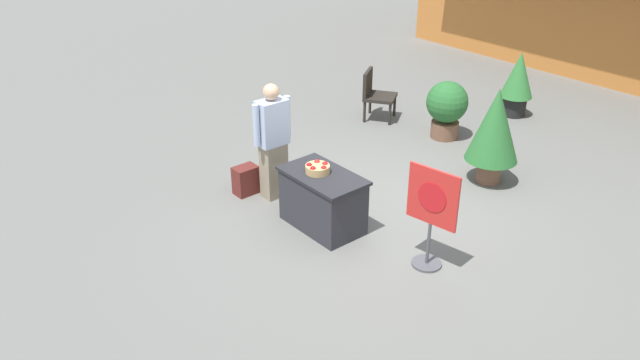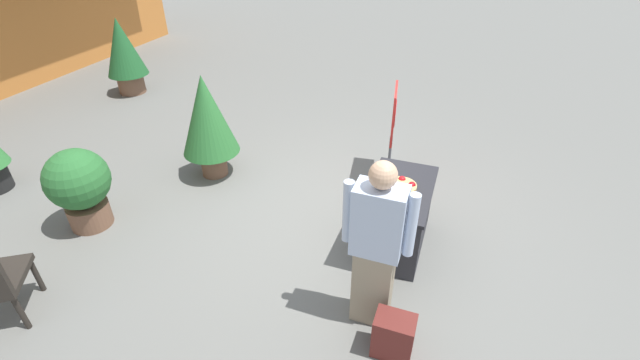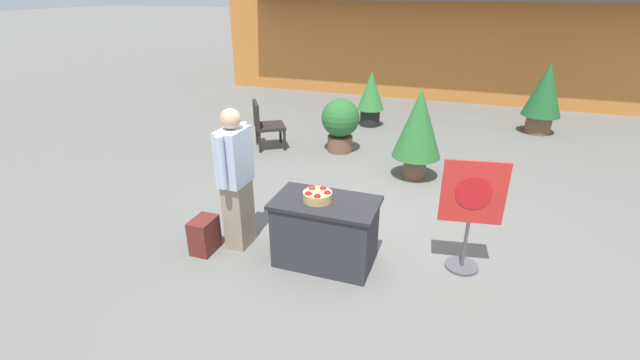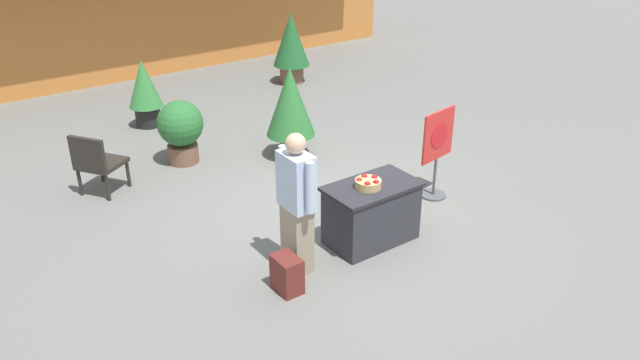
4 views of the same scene
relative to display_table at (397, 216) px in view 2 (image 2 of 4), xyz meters
name	(u,v)px [view 2 (image 2 of 4)]	position (x,y,z in m)	size (l,w,h in m)	color
ground_plane	(338,215)	(0.28, 0.76, -0.39)	(120.00, 120.00, 0.00)	slate
display_table	(397,216)	(0.00, 0.00, 0.00)	(1.14, 0.67, 0.77)	#2D2D33
apple_basket	(401,188)	(-0.08, -0.02, 0.44)	(0.31, 0.31, 0.13)	tan
person_visitor	(376,246)	(-1.08, 0.01, 0.47)	(0.26, 0.61, 1.68)	gray
backpack	(393,336)	(-1.40, -0.27, -0.18)	(0.24, 0.34, 0.42)	maroon
poster_board	(392,128)	(1.48, 0.38, 0.33)	(0.65, 0.36, 1.28)	#4C4C51
potted_plant_near_right	(207,118)	(0.62, 2.73, 0.48)	(0.78, 0.78, 1.47)	brown
potted_plant_far_left	(123,52)	(2.78, 5.99, 0.45)	(0.78, 0.78, 1.48)	brown
potted_plant_far_right	(79,185)	(-0.89, 3.51, 0.18)	(0.71, 0.71, 1.00)	brown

